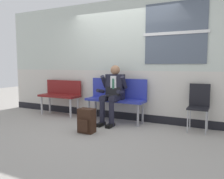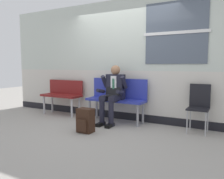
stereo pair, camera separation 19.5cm
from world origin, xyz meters
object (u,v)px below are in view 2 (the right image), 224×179
at_px(bench_with_person, 117,96).
at_px(folding_chair, 199,104).
at_px(person_seated, 113,92).
at_px(bench_empty, 63,93).
at_px(backpack, 85,121).

distance_m(bench_with_person, folding_chair, 1.75).
xyz_separation_m(bench_with_person, person_seated, (0.00, -0.20, 0.11)).
bearing_deg(folding_chair, bench_empty, -179.69).
xyz_separation_m(bench_with_person, bench_empty, (-1.58, -0.01, -0.04)).
bearing_deg(folding_chair, backpack, -149.99).
bearing_deg(bench_with_person, person_seated, -90.00).
relative_size(bench_empty, person_seated, 0.85).
distance_m(bench_with_person, backpack, 1.13).
bearing_deg(person_seated, bench_with_person, 90.00).
relative_size(person_seated, folding_chair, 1.39).
bearing_deg(person_seated, folding_chair, 6.90).
bearing_deg(backpack, folding_chair, 30.01).
distance_m(backpack, folding_chair, 2.18).
distance_m(bench_empty, backpack, 1.83).
height_order(bench_with_person, person_seated, person_seated).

